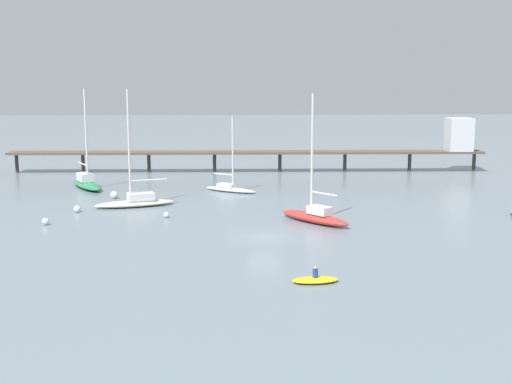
{
  "coord_description": "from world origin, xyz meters",
  "views": [
    {
      "loc": [
        -3.36,
        -55.59,
        13.3
      ],
      "look_at": [
        0.0,
        14.34,
        1.5
      ],
      "focal_mm": 46.89,
      "sensor_mm": 36.0,
      "label": 1
    }
  ],
  "objects_px": {
    "sailboat_white": "(230,187)",
    "mooring_buoy_near": "(46,221)",
    "pier": "(338,145)",
    "sailboat_red": "(315,215)",
    "sailboat_cream": "(136,200)",
    "sailboat_green": "(87,182)",
    "dinghy_yellow": "(315,280)",
    "mooring_buoy_inner": "(77,209)",
    "mooring_buoy_mid": "(114,195)",
    "mooring_buoy_far": "(166,215)"
  },
  "relations": [
    {
      "from": "sailboat_white",
      "to": "mooring_buoy_near",
      "type": "height_order",
      "value": "sailboat_white"
    },
    {
      "from": "pier",
      "to": "sailboat_red",
      "type": "bearing_deg",
      "value": -103.0
    },
    {
      "from": "mooring_buoy_near",
      "to": "sailboat_cream",
      "type": "bearing_deg",
      "value": 50.99
    },
    {
      "from": "sailboat_green",
      "to": "dinghy_yellow",
      "type": "xyz_separation_m",
      "value": [
        23.05,
        -40.29,
        -0.56
      ]
    },
    {
      "from": "sailboat_red",
      "to": "dinghy_yellow",
      "type": "height_order",
      "value": "sailboat_red"
    },
    {
      "from": "sailboat_red",
      "to": "mooring_buoy_inner",
      "type": "bearing_deg",
      "value": 165.45
    },
    {
      "from": "sailboat_green",
      "to": "mooring_buoy_near",
      "type": "distance_m",
      "value": 21.38
    },
    {
      "from": "dinghy_yellow",
      "to": "mooring_buoy_mid",
      "type": "height_order",
      "value": "dinghy_yellow"
    },
    {
      "from": "mooring_buoy_mid",
      "to": "sailboat_green",
      "type": "bearing_deg",
      "value": 121.12
    },
    {
      "from": "dinghy_yellow",
      "to": "mooring_buoy_mid",
      "type": "distance_m",
      "value": 37.54
    },
    {
      "from": "sailboat_white",
      "to": "dinghy_yellow",
      "type": "distance_m",
      "value": 37.17
    },
    {
      "from": "sailboat_red",
      "to": "sailboat_cream",
      "type": "bearing_deg",
      "value": 153.1
    },
    {
      "from": "mooring_buoy_mid",
      "to": "mooring_buoy_near",
      "type": "height_order",
      "value": "mooring_buoy_mid"
    },
    {
      "from": "pier",
      "to": "sailboat_white",
      "type": "xyz_separation_m",
      "value": [
        -15.93,
        -16.97,
        -3.33
      ]
    },
    {
      "from": "mooring_buoy_mid",
      "to": "mooring_buoy_inner",
      "type": "relative_size",
      "value": 1.2
    },
    {
      "from": "mooring_buoy_far",
      "to": "mooring_buoy_inner",
      "type": "height_order",
      "value": "mooring_buoy_inner"
    },
    {
      "from": "sailboat_green",
      "to": "dinghy_yellow",
      "type": "distance_m",
      "value": 46.42
    },
    {
      "from": "sailboat_white",
      "to": "mooring_buoy_near",
      "type": "relative_size",
      "value": 13.65
    },
    {
      "from": "dinghy_yellow",
      "to": "sailboat_white",
      "type": "bearing_deg",
      "value": 98.22
    },
    {
      "from": "mooring_buoy_far",
      "to": "mooring_buoy_mid",
      "type": "relative_size",
      "value": 0.66
    },
    {
      "from": "sailboat_red",
      "to": "mooring_buoy_far",
      "type": "height_order",
      "value": "sailboat_red"
    },
    {
      "from": "dinghy_yellow",
      "to": "mooring_buoy_inner",
      "type": "bearing_deg",
      "value": 130.15
    },
    {
      "from": "pier",
      "to": "sailboat_cream",
      "type": "height_order",
      "value": "sailboat_cream"
    },
    {
      "from": "sailboat_green",
      "to": "mooring_buoy_near",
      "type": "bearing_deg",
      "value": -88.71
    },
    {
      "from": "pier",
      "to": "dinghy_yellow",
      "type": "height_order",
      "value": "pier"
    },
    {
      "from": "sailboat_cream",
      "to": "sailboat_white",
      "type": "bearing_deg",
      "value": 41.79
    },
    {
      "from": "sailboat_red",
      "to": "mooring_buoy_inner",
      "type": "height_order",
      "value": "sailboat_red"
    },
    {
      "from": "dinghy_yellow",
      "to": "sailboat_cream",
      "type": "bearing_deg",
      "value": 118.95
    },
    {
      "from": "sailboat_red",
      "to": "dinghy_yellow",
      "type": "xyz_separation_m",
      "value": [
        -2.53,
        -18.71,
        -0.56
      ]
    },
    {
      "from": "mooring_buoy_inner",
      "to": "mooring_buoy_near",
      "type": "relative_size",
      "value": 1.07
    },
    {
      "from": "sailboat_red",
      "to": "sailboat_green",
      "type": "relative_size",
      "value": 0.99
    },
    {
      "from": "sailboat_cream",
      "to": "mooring_buoy_near",
      "type": "relative_size",
      "value": 18.68
    },
    {
      "from": "mooring_buoy_far",
      "to": "mooring_buoy_near",
      "type": "bearing_deg",
      "value": -165.63
    },
    {
      "from": "sailboat_green",
      "to": "mooring_buoy_near",
      "type": "relative_size",
      "value": 18.49
    },
    {
      "from": "mooring_buoy_far",
      "to": "sailboat_white",
      "type": "bearing_deg",
      "value": 67.19
    },
    {
      "from": "sailboat_cream",
      "to": "sailboat_white",
      "type": "distance_m",
      "value": 13.49
    },
    {
      "from": "mooring_buoy_far",
      "to": "sailboat_cream",
      "type": "bearing_deg",
      "value": 121.45
    },
    {
      "from": "pier",
      "to": "mooring_buoy_near",
      "type": "distance_m",
      "value": 48.25
    },
    {
      "from": "sailboat_cream",
      "to": "mooring_buoy_inner",
      "type": "height_order",
      "value": "sailboat_cream"
    },
    {
      "from": "sailboat_white",
      "to": "mooring_buoy_far",
      "type": "xyz_separation_m",
      "value": [
        -6.34,
        -15.07,
        -0.28
      ]
    },
    {
      "from": "sailboat_white",
      "to": "mooring_buoy_far",
      "type": "height_order",
      "value": "sailboat_white"
    },
    {
      "from": "pier",
      "to": "mooring_buoy_mid",
      "type": "distance_m",
      "value": 36.08
    },
    {
      "from": "sailboat_red",
      "to": "mooring_buoy_far",
      "type": "bearing_deg",
      "value": 168.06
    },
    {
      "from": "mooring_buoy_inner",
      "to": "pier",
      "type": "bearing_deg",
      "value": 42.56
    },
    {
      "from": "dinghy_yellow",
      "to": "mooring_buoy_inner",
      "type": "distance_m",
      "value": 32.44
    },
    {
      "from": "dinghy_yellow",
      "to": "mooring_buoy_far",
      "type": "xyz_separation_m",
      "value": [
        -11.65,
        21.71,
        0.08
      ]
    },
    {
      "from": "dinghy_yellow",
      "to": "mooring_buoy_inner",
      "type": "xyz_separation_m",
      "value": [
        -20.92,
        24.8,
        0.15
      ]
    },
    {
      "from": "pier",
      "to": "sailboat_red",
      "type": "height_order",
      "value": "sailboat_red"
    },
    {
      "from": "mooring_buoy_mid",
      "to": "sailboat_cream",
      "type": "bearing_deg",
      "value": -57.76
    },
    {
      "from": "sailboat_green",
      "to": "sailboat_red",
      "type": "bearing_deg",
      "value": -40.15
    }
  ]
}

